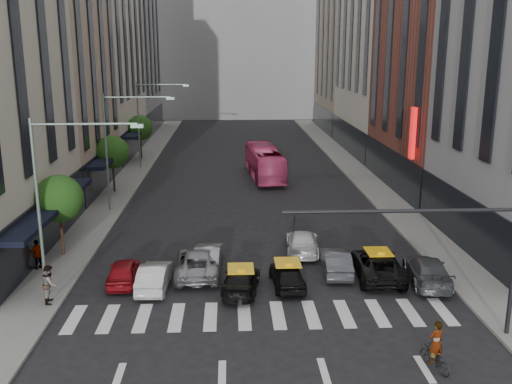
{
  "coord_description": "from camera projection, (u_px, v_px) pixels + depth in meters",
  "views": [
    {
      "loc": [
        -1.61,
        -23.32,
        12.25
      ],
      "look_at": [
        -0.06,
        9.74,
        4.0
      ],
      "focal_mm": 40.0,
      "sensor_mm": 36.0,
      "label": 1
    }
  ],
  "objects": [
    {
      "name": "sidewalk_left",
      "position": [
        126.0,
        182.0,
        54.18
      ],
      "size": [
        3.0,
        96.0,
        0.15
      ],
      "primitive_type": "cube",
      "color": "slate",
      "rests_on": "ground"
    },
    {
      "name": "ground",
      "position": [
        267.0,
        330.0,
        25.64
      ],
      "size": [
        160.0,
        160.0,
        0.0
      ],
      "primitive_type": "plane",
      "color": "black",
      "rests_on": "ground"
    },
    {
      "name": "car_silver",
      "position": [
        198.0,
        262.0,
        31.87
      ],
      "size": [
        2.56,
        5.34,
        1.47
      ],
      "primitive_type": "imported",
      "rotation": [
        0.0,
        0.0,
        3.16
      ],
      "color": "gray",
      "rests_on": "ground"
    },
    {
      "name": "pedestrian_near",
      "position": [
        50.0,
        284.0,
        27.95
      ],
      "size": [
        0.86,
        1.04,
        1.93
      ],
      "primitive_type": "imported",
      "rotation": [
        0.0,
        0.0,
        1.73
      ],
      "color": "gray",
      "rests_on": "sidewalk_left"
    },
    {
      "name": "car_white_front",
      "position": [
        155.0,
        276.0,
        30.04
      ],
      "size": [
        1.59,
        4.19,
        1.37
      ],
      "primitive_type": "imported",
      "rotation": [
        0.0,
        0.0,
        3.11
      ],
      "color": "#BBBBBB",
      "rests_on": "ground"
    },
    {
      "name": "tree_near",
      "position": [
        59.0,
        199.0,
        33.91
      ],
      "size": [
        2.88,
        2.88,
        4.95
      ],
      "color": "black",
      "rests_on": "sidewalk_left"
    },
    {
      "name": "car_grey_mid",
      "position": [
        336.0,
        261.0,
        32.08
      ],
      "size": [
        1.7,
        4.29,
        1.39
      ],
      "primitive_type": "imported",
      "rotation": [
        0.0,
        0.0,
        3.09
      ],
      "color": "#3A3C41",
      "rests_on": "ground"
    },
    {
      "name": "streetlamp_mid",
      "position": [
        118.0,
        136.0,
        43.14
      ],
      "size": [
        5.38,
        0.25,
        9.0
      ],
      "color": "gray",
      "rests_on": "sidewalk_left"
    },
    {
      "name": "car_grey_curb",
      "position": [
        427.0,
        270.0,
        30.71
      ],
      "size": [
        2.62,
        5.15,
        1.43
      ],
      "primitive_type": "imported",
      "rotation": [
        0.0,
        0.0,
        3.01
      ],
      "color": "#42464A",
      "rests_on": "ground"
    },
    {
      "name": "motorcycle",
      "position": [
        435.0,
        358.0,
        22.42
      ],
      "size": [
        1.18,
        1.86,
        0.93
      ],
      "primitive_type": "imported",
      "rotation": [
        0.0,
        0.0,
        3.49
      ],
      "color": "black",
      "rests_on": "ground"
    },
    {
      "name": "building_left_d",
      "position": [
        124.0,
        31.0,
        84.24
      ],
      "size": [
        8.0,
        18.0,
        30.0
      ],
      "primitive_type": "cube",
      "color": "gray",
      "rests_on": "ground"
    },
    {
      "name": "building_far",
      "position": [
        237.0,
        18.0,
        103.67
      ],
      "size": [
        30.0,
        10.0,
        36.0
      ],
      "primitive_type": "cube",
      "color": "gray",
      "rests_on": "ground"
    },
    {
      "name": "liberty_sign",
      "position": [
        413.0,
        133.0,
        44.14
      ],
      "size": [
        0.3,
        0.7,
        4.0
      ],
      "color": "red",
      "rests_on": "ground"
    },
    {
      "name": "sidewalk_right",
      "position": [
        365.0,
        179.0,
        55.22
      ],
      "size": [
        3.0,
        96.0,
        0.15
      ],
      "primitive_type": "cube",
      "color": "slate",
      "rests_on": "ground"
    },
    {
      "name": "building_left_b",
      "position": [
        50.0,
        53.0,
        49.11
      ],
      "size": [
        8.0,
        16.0,
        24.0
      ],
      "primitive_type": "cube",
      "color": "tan",
      "rests_on": "ground"
    },
    {
      "name": "car_row2_right",
      "position": [
        302.0,
        242.0,
        35.4
      ],
      "size": [
        2.3,
        4.84,
        1.36
      ],
      "primitive_type": "imported",
      "rotation": [
        0.0,
        0.0,
        3.06
      ],
      "color": "silver",
      "rests_on": "ground"
    },
    {
      "name": "taxi_right",
      "position": [
        378.0,
        265.0,
        31.49
      ],
      "size": [
        2.79,
        5.44,
        1.47
      ],
      "primitive_type": "imported",
      "rotation": [
        0.0,
        0.0,
        3.07
      ],
      "color": "black",
      "rests_on": "ground"
    },
    {
      "name": "rider",
      "position": [
        437.0,
        327.0,
        22.09
      ],
      "size": [
        0.77,
        0.63,
        1.81
      ],
      "primitive_type": "imported",
      "rotation": [
        0.0,
        0.0,
        3.49
      ],
      "color": "gray",
      "rests_on": "motorcycle"
    },
    {
      "name": "streetlamp_far",
      "position": [
        147.0,
        114.0,
        58.65
      ],
      "size": [
        5.38,
        0.25,
        9.0
      ],
      "color": "gray",
      "rests_on": "sidewalk_left"
    },
    {
      "name": "traffic_signal",
      "position": [
        452.0,
        241.0,
        23.94
      ],
      "size": [
        10.1,
        0.2,
        6.0
      ],
      "color": "black",
      "rests_on": "ground"
    },
    {
      "name": "building_right_d",
      "position": [
        352.0,
        38.0,
        86.03
      ],
      "size": [
        8.0,
        18.0,
        28.0
      ],
      "primitive_type": "cube",
      "color": "tan",
      "rests_on": "ground"
    },
    {
      "name": "bus",
      "position": [
        264.0,
        162.0,
        55.98
      ],
      "size": [
        3.51,
        11.32,
        3.1
      ],
      "primitive_type": "imported",
      "rotation": [
        0.0,
        0.0,
        3.22
      ],
      "color": "#CC3C71",
      "rests_on": "ground"
    },
    {
      "name": "tree_mid",
      "position": [
        112.0,
        152.0,
        49.42
      ],
      "size": [
        2.88,
        2.88,
        4.95
      ],
      "color": "black",
      "rests_on": "sidewalk_left"
    },
    {
      "name": "car_row2_left",
      "position": [
        208.0,
        256.0,
        32.98
      ],
      "size": [
        1.65,
        4.23,
        1.37
      ],
      "primitive_type": "imported",
      "rotation": [
        0.0,
        0.0,
        3.09
      ],
      "color": "gray",
      "rests_on": "ground"
    },
    {
      "name": "car_red",
      "position": [
        124.0,
        271.0,
        30.71
      ],
      "size": [
        1.73,
        3.95,
        1.32
      ],
      "primitive_type": "imported",
      "rotation": [
        0.0,
        0.0,
        3.19
      ],
      "color": "maroon",
      "rests_on": "ground"
    },
    {
      "name": "pedestrian_far",
      "position": [
        38.0,
        254.0,
        32.3
      ],
      "size": [
        1.01,
        1.01,
        1.72
      ],
      "primitive_type": "imported",
      "rotation": [
        0.0,
        0.0,
        3.92
      ],
      "color": "gray",
      "rests_on": "sidewalk_left"
    },
    {
      "name": "tree_far",
      "position": [
        140.0,
        128.0,
        64.93
      ],
      "size": [
        2.88,
        2.88,
        4.95
      ],
      "color": "black",
      "rests_on": "sidewalk_left"
    },
    {
      "name": "streetlamp_near",
      "position": [
        56.0,
        185.0,
        27.63
      ],
      "size": [
        5.38,
        0.25,
        9.0
      ],
      "color": "gray",
      "rests_on": "sidewalk_left"
    },
    {
      "name": "building_right_b",
      "position": [
        443.0,
        41.0,
        49.44
      ],
      "size": [
        8.0,
        18.0,
        26.0
      ],
      "primitive_type": "cube",
      "color": "brown",
      "rests_on": "ground"
    },
    {
      "name": "taxi_left",
      "position": [
        241.0,
        280.0,
        29.62
      ],
      "size": [
        2.31,
        4.52,
        1.25
      ],
      "primitive_type": "imported",
      "rotation": [
        0.0,
        0.0,
        3.01
      ],
      "color": "black",
      "rests_on": "ground"
    },
    {
      "name": "taxi_center",
      "position": [
        287.0,
        275.0,
        30.2
      ],
      "size": [
        1.85,
        4.06,
        1.35
      ],
      "primitive_type": "imported",
      "rotation": [
        0.0,
        0.0,
        3.21
      ],
      "color": "black",
      "rests_on": "ground"
    }
  ]
}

